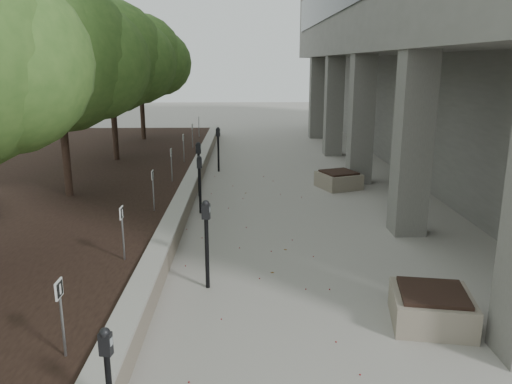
{
  "coord_description": "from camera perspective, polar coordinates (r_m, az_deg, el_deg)",
  "views": [
    {
      "loc": [
        -0.24,
        -4.81,
        3.73
      ],
      "look_at": [
        0.01,
        6.46,
        0.85
      ],
      "focal_mm": 35.52,
      "sensor_mm": 36.0,
      "label": 1
    }
  ],
  "objects": [
    {
      "name": "retaining_wall",
      "position": [
        14.33,
        -7.59,
        0.18
      ],
      "size": [
        0.39,
        26.0,
        0.5
      ],
      "primitive_type": null,
      "color": "gray",
      "rests_on": "ground"
    },
    {
      "name": "planting_bed",
      "position": [
        15.2,
        -21.49,
        -0.09
      ],
      "size": [
        7.0,
        26.0,
        0.4
      ],
      "primitive_type": "cube",
      "color": "black",
      "rests_on": "ground"
    },
    {
      "name": "crabapple_tree_3",
      "position": [
        13.61,
        -21.24,
        10.84
      ],
      "size": [
        4.6,
        4.0,
        5.44
      ],
      "primitive_type": null,
      "color": "#396225",
      "rests_on": "planting_bed"
    },
    {
      "name": "crabapple_tree_4",
      "position": [
        18.4,
        -15.98,
        11.92
      ],
      "size": [
        4.6,
        4.0,
        5.44
      ],
      "primitive_type": null,
      "color": "#396225",
      "rests_on": "planting_bed"
    },
    {
      "name": "crabapple_tree_5",
      "position": [
        23.27,
        -12.88,
        12.51
      ],
      "size": [
        4.6,
        4.0,
        5.44
      ],
      "primitive_type": null,
      "color": "#396225",
      "rests_on": "planting_bed"
    },
    {
      "name": "parking_sign_2",
      "position": [
        6.39,
        -21.01,
        -13.2
      ],
      "size": [
        0.04,
        0.22,
        0.96
      ],
      "primitive_type": null,
      "color": "black",
      "rests_on": "planting_bed"
    },
    {
      "name": "parking_sign_3",
      "position": [
        9.04,
        -14.76,
        -4.54
      ],
      "size": [
        0.04,
        0.22,
        0.96
      ],
      "primitive_type": null,
      "color": "black",
      "rests_on": "planting_bed"
    },
    {
      "name": "parking_sign_4",
      "position": [
        11.86,
        -11.49,
        0.14
      ],
      "size": [
        0.04,
        0.22,
        0.96
      ],
      "primitive_type": null,
      "color": "black",
      "rests_on": "planting_bed"
    },
    {
      "name": "parking_sign_5",
      "position": [
        14.75,
        -9.49,
        3.01
      ],
      "size": [
        0.04,
        0.22,
        0.96
      ],
      "primitive_type": null,
      "color": "black",
      "rests_on": "planting_bed"
    },
    {
      "name": "parking_sign_6",
      "position": [
        17.67,
        -8.14,
        4.93
      ],
      "size": [
        0.04,
        0.22,
        0.96
      ],
      "primitive_type": null,
      "color": "black",
      "rests_on": "planting_bed"
    },
    {
      "name": "parking_sign_7",
      "position": [
        20.62,
        -7.18,
        6.3
      ],
      "size": [
        0.04,
        0.22,
        0.96
      ],
      "primitive_type": null,
      "color": "black",
      "rests_on": "planting_bed"
    },
    {
      "name": "parking_sign_8",
      "position": [
        23.58,
        -6.45,
        7.32
      ],
      "size": [
        0.04,
        0.22,
        0.96
      ],
      "primitive_type": null,
      "color": "black",
      "rests_on": "planting_bed"
    },
    {
      "name": "parking_meter_2",
      "position": [
        8.55,
        -5.56,
        -5.92
      ],
      "size": [
        0.17,
        0.13,
        1.55
      ],
      "primitive_type": null,
      "rotation": [
        0.0,
        0.0,
        -0.17
      ],
      "color": "black",
      "rests_on": "ground"
    },
    {
      "name": "parking_meter_3",
      "position": [
        12.83,
        -6.33,
        0.81
      ],
      "size": [
        0.15,
        0.11,
        1.49
      ],
      "primitive_type": null,
      "rotation": [
        0.0,
        0.0,
        0.05
      ],
      "color": "black",
      "rests_on": "ground"
    },
    {
      "name": "parking_meter_4",
      "position": [
        14.47,
        -6.45,
        2.54
      ],
      "size": [
        0.17,
        0.13,
        1.58
      ],
      "primitive_type": null,
      "rotation": [
        0.0,
        0.0,
        -0.15
      ],
      "color": "black",
      "rests_on": "ground"
    },
    {
      "name": "parking_meter_5",
      "position": [
        17.81,
        -4.27,
        4.8
      ],
      "size": [
        0.18,
        0.15,
        1.57
      ],
      "primitive_type": null,
      "rotation": [
        0.0,
        0.0,
        -0.27
      ],
      "color": "black",
      "rests_on": "ground"
    },
    {
      "name": "planter_front",
      "position": [
        8.02,
        19.16,
        -12.15
      ],
      "size": [
        1.29,
        1.29,
        0.52
      ],
      "primitive_type": null,
      "rotation": [
        0.0,
        0.0,
        -0.18
      ],
      "color": "gray",
      "rests_on": "ground"
    },
    {
      "name": "planter_back",
      "position": [
        15.71,
        9.28,
        1.4
      ],
      "size": [
        1.43,
        1.43,
        0.52
      ],
      "primitive_type": null,
      "rotation": [
        0.0,
        0.0,
        0.36
      ],
      "color": "gray",
      "rests_on": "ground"
    },
    {
      "name": "berry_scatter",
      "position": [
        10.49,
        -0.44,
        -6.4
      ],
      "size": [
        3.3,
        14.1,
        0.02
      ],
      "primitive_type": null,
      "color": "maroon",
      "rests_on": "ground"
    }
  ]
}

